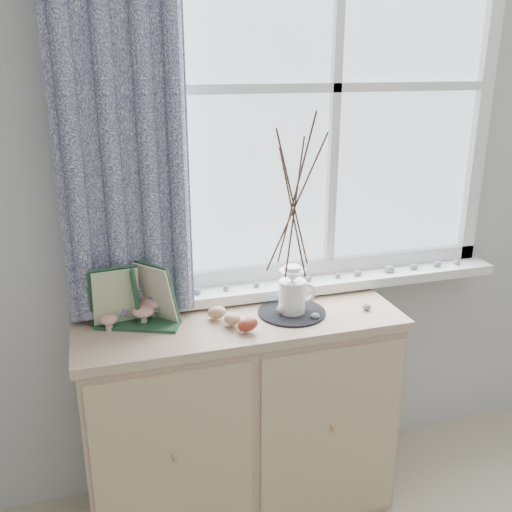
# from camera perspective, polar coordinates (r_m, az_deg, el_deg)

# --- Properties ---
(sideboard) EXTENTS (1.20, 0.45, 0.85)m
(sideboard) POSITION_cam_1_polar(r_m,az_deg,el_deg) (2.33, -1.56, -15.67)
(sideboard) COLOR #D1AE92
(sideboard) RESTS_ON ground
(botanical_book) EXTENTS (0.37, 0.25, 0.24)m
(botanical_book) POSITION_cam_1_polar(r_m,az_deg,el_deg) (2.02, -11.84, -4.17)
(botanical_book) COLOR #21452B
(botanical_book) RESTS_ON sideboard
(toadstool_cluster) EXTENTS (0.24, 0.17, 0.11)m
(toadstool_cluster) POSITION_cam_1_polar(r_m,az_deg,el_deg) (2.11, -12.20, -4.74)
(toadstool_cluster) COLOR beige
(toadstool_cluster) RESTS_ON sideboard
(wooden_eggs) EXTENTS (0.14, 0.18, 0.07)m
(wooden_eggs) POSITION_cam_1_polar(r_m,az_deg,el_deg) (2.04, -2.41, -6.26)
(wooden_eggs) COLOR tan
(wooden_eggs) RESTS_ON sideboard
(songbird_figurine) EXTENTS (0.13, 0.07, 0.07)m
(songbird_figurine) POSITION_cam_1_polar(r_m,az_deg,el_deg) (2.13, 3.29, -5.07)
(songbird_figurine) COLOR white
(songbird_figurine) RESTS_ON sideboard
(crocheted_doily) EXTENTS (0.25, 0.25, 0.01)m
(crocheted_doily) POSITION_cam_1_polar(r_m,az_deg,el_deg) (2.15, 3.58, -5.63)
(crocheted_doily) COLOR black
(crocheted_doily) RESTS_ON sideboard
(twig_pitcher) EXTENTS (0.27, 0.27, 0.76)m
(twig_pitcher) POSITION_cam_1_polar(r_m,az_deg,el_deg) (2.01, 3.84, 5.62)
(twig_pitcher) COLOR white
(twig_pitcher) RESTS_ON crocheted_doily
(sideboard_pebbles) EXTENTS (0.33, 0.23, 0.02)m
(sideboard_pebbles) POSITION_cam_1_polar(r_m,az_deg,el_deg) (2.20, 6.05, -4.88)
(sideboard_pebbles) COLOR gray
(sideboard_pebbles) RESTS_ON sideboard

